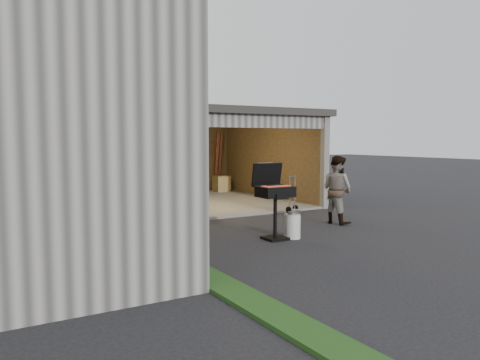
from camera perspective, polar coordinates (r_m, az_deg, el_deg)
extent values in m
plane|color=black|center=(8.94, 6.28, -8.23)|extent=(80.00, 80.00, 0.00)
cube|color=#193814|center=(6.95, -3.78, -11.83)|extent=(0.50, 8.00, 0.06)
cube|color=#605E59|center=(14.85, -6.69, -2.82)|extent=(6.50, 6.00, 0.06)
cube|color=#44371F|center=(17.43, -10.69, 2.64)|extent=(6.50, 0.15, 2.70)
cube|color=#44371F|center=(16.29, 3.51, 2.56)|extent=(0.15, 6.00, 2.70)
cube|color=#44371F|center=(13.74, -18.92, 1.85)|extent=(0.15, 6.00, 2.70)
cube|color=#2D2B28|center=(14.73, -6.80, 7.92)|extent=(6.80, 6.30, 0.20)
cube|color=#474744|center=(12.12, -1.09, 7.27)|extent=(6.50, 0.16, 0.36)
cube|color=silver|center=(13.19, -3.75, 7.51)|extent=(6.00, 2.40, 0.06)
cube|color=#474744|center=(13.94, 10.30, 2.08)|extent=(0.20, 0.18, 2.70)
cube|color=brown|center=(16.10, -18.27, -1.42)|extent=(0.60, 0.50, 0.50)
cube|color=brown|center=(16.05, -18.32, 0.26)|extent=(0.50, 0.45, 0.45)
cube|color=brown|center=(17.76, -2.27, -0.43)|extent=(0.55, 0.50, 0.60)
cube|color=brown|center=(18.32, -2.69, 2.37)|extent=(0.24, 0.43, 2.20)
imported|color=black|center=(14.60, -12.94, -0.82)|extent=(2.84, 4.59, 1.19)
imported|color=#AAB6D5|center=(9.74, -11.64, -2.76)|extent=(0.41, 0.57, 1.48)
imported|color=#452F1B|center=(11.55, 11.74, -1.16)|extent=(0.73, 0.88, 1.64)
cube|color=black|center=(9.63, 4.29, -7.08)|extent=(0.44, 0.44, 0.05)
cylinder|color=black|center=(9.55, 4.31, -4.45)|extent=(0.07, 0.07, 0.89)
cube|color=black|center=(9.48, 4.33, -1.42)|extent=(0.70, 0.49, 0.21)
cube|color=#59595B|center=(9.47, 4.33, -0.88)|extent=(0.63, 0.42, 0.02)
cube|color=black|center=(9.70, 3.30, 0.67)|extent=(0.70, 0.13, 0.49)
cylinder|color=silver|center=(9.73, 6.40, -5.64)|extent=(0.33, 0.33, 0.50)
cube|color=brown|center=(8.08, -9.55, -5.94)|extent=(0.26, 0.94, 1.03)
cube|color=slate|center=(13.21, 6.80, -3.83)|extent=(0.39, 0.32, 0.04)
cylinder|color=black|center=(13.10, 5.95, -3.61)|extent=(0.10, 0.17, 0.17)
cylinder|color=black|center=(13.42, 6.78, -3.41)|extent=(0.10, 0.17, 0.17)
cylinder|color=slate|center=(13.08, 6.08, -1.68)|extent=(0.03, 0.03, 1.00)
cylinder|color=slate|center=(13.33, 6.70, -1.56)|extent=(0.03, 0.03, 1.00)
cylinder|color=slate|center=(13.16, 6.41, 0.44)|extent=(0.28, 0.14, 0.03)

